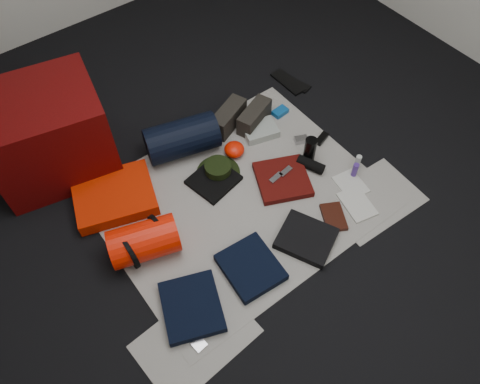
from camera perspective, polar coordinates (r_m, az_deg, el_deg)
floor at (r=2.89m, az=-0.06°, el=-1.02°), size 4.50×4.50×0.02m
newspaper_mat at (r=2.88m, az=-0.06°, el=-0.87°), size 1.60×1.30×0.01m
newspaper_sheet_front_left at (r=2.51m, az=-5.41°, el=-17.38°), size 0.61×0.44×0.00m
newspaper_sheet_front_right at (r=2.99m, az=15.86°, el=-0.90°), size 0.60×0.43×0.00m
red_cabinet at (r=3.06m, az=-22.38°, el=6.52°), size 0.79×0.70×0.57m
sleeping_pad at (r=2.93m, az=-15.04°, el=-0.51°), size 0.57×0.51×0.09m
stuff_sack at (r=2.65m, az=-11.62°, el=-5.89°), size 0.43×0.33×0.22m
sack_strap_left at (r=2.64m, az=-13.47°, el=-7.02°), size 0.02×0.22×0.22m
sack_strap_right at (r=2.66m, az=-9.78°, el=-4.81°), size 0.02×0.22×0.22m
navy_duffel at (r=3.04m, az=-7.09°, el=6.52°), size 0.51×0.36×0.24m
boonie_brim at (r=2.99m, az=-2.67°, el=2.38°), size 0.32×0.32×0.01m
boonie_crown at (r=2.96m, az=-2.70°, el=2.86°), size 0.17×0.17×0.07m
hiking_boot_left at (r=3.21m, az=-1.41°, el=9.06°), size 0.32×0.22×0.15m
hiking_boot_right at (r=3.22m, az=1.75°, el=9.16°), size 0.31×0.21×0.15m
flip_flop_left at (r=3.60m, az=5.89°, el=13.19°), size 0.11×0.29×0.02m
flip_flop_right at (r=3.59m, az=6.71°, el=13.00°), size 0.15×0.25×0.01m
trousers_navy_a at (r=2.53m, az=-5.90°, el=-13.76°), size 0.40×0.43×0.05m
trousers_navy_b at (r=2.61m, az=1.31°, el=-9.15°), size 0.31×0.35×0.05m
trousers_charcoal at (r=2.73m, az=8.07°, el=-5.62°), size 0.37×0.39×0.05m
black_tshirt at (r=2.95m, az=-3.24°, el=1.46°), size 0.32×0.30×0.03m
red_shirt at (r=2.95m, az=5.21°, el=1.55°), size 0.42×0.42×0.04m
orange_stuff_sack at (r=3.06m, az=-0.70°, el=5.20°), size 0.15×0.15×0.09m
first_aid_pouch at (r=3.20m, az=2.46°, el=7.51°), size 0.26×0.22×0.06m
water_bottle at (r=3.02m, az=8.51°, el=5.05°), size 0.09×0.09×0.19m
speaker at (r=3.03m, az=8.62°, el=3.32°), size 0.13×0.19×0.07m
compact_camera at (r=3.18m, az=7.45°, el=6.34°), size 0.10×0.08×0.03m
cyan_case at (r=3.34m, az=4.91°, el=9.71°), size 0.11×0.08×0.03m
toiletry_purple at (r=3.03m, az=13.83°, el=2.61°), size 0.04×0.04×0.11m
toiletry_clear at (r=3.07m, az=14.15°, el=3.58°), size 0.05×0.05×0.11m
paperback_book at (r=2.84m, az=11.34°, el=-3.01°), size 0.20×0.23×0.03m
map_booklet at (r=2.93m, az=14.08°, el=-1.43°), size 0.21×0.26×0.01m
map_printout at (r=3.02m, az=13.35°, el=0.92°), size 0.19×0.23×0.01m
sunglasses at (r=3.21m, az=9.93°, el=6.42°), size 0.12×0.08×0.03m
key_cluster at (r=2.49m, az=-5.00°, el=-18.02°), size 0.07×0.07×0.01m
tape_roll at (r=2.94m, az=-3.29°, el=2.39°), size 0.05×0.05×0.04m
energy_bar_a at (r=2.92m, az=4.40°, el=1.76°), size 0.10×0.05×0.01m
energy_bar_b at (r=2.95m, az=5.59°, el=2.51°), size 0.10×0.05×0.01m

